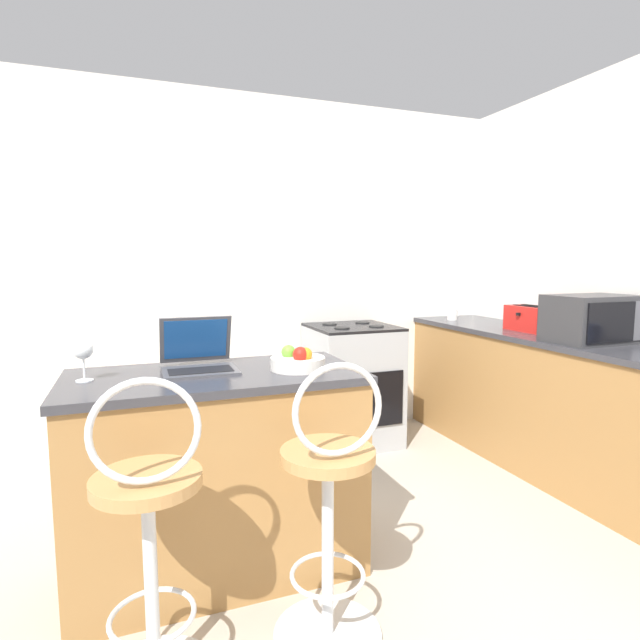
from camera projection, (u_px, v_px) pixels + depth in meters
name	position (u px, v px, depth m)	size (l,w,h in m)	color
wall_back	(228.00, 272.00, 3.72)	(12.00, 0.06, 2.60)	silver
breakfast_bar	(218.00, 472.00, 2.21)	(1.25, 0.62, 0.90)	#9E703D
counter_right	(565.00, 407.00, 3.19)	(0.63, 2.73, 0.90)	#9E703D
bar_stool_near	(150.00, 544.00, 1.56)	(0.40, 0.40, 1.05)	silver
bar_stool_far	(330.00, 510.00, 1.77)	(0.40, 0.40, 1.05)	silver
laptop	(198.00, 356.00, 2.22)	(0.32, 0.30, 0.23)	#47474C
microwave	(592.00, 319.00, 2.95)	(0.50, 0.34, 0.28)	#2D2D30
toaster	(530.00, 319.00, 3.44)	(0.21, 0.32, 0.18)	red
stove_range	(352.00, 384.00, 3.79)	(0.62, 0.61, 0.91)	#9EA3A8
fruit_bowl	(298.00, 361.00, 2.22)	(0.24, 0.24, 0.11)	silver
mug_red	(538.00, 321.00, 3.69)	(0.10, 0.08, 0.09)	red
wine_glass_tall	(83.00, 351.00, 1.99)	(0.08, 0.08, 0.17)	silver
mug_white	(453.00, 314.00, 4.11)	(0.10, 0.08, 0.10)	white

